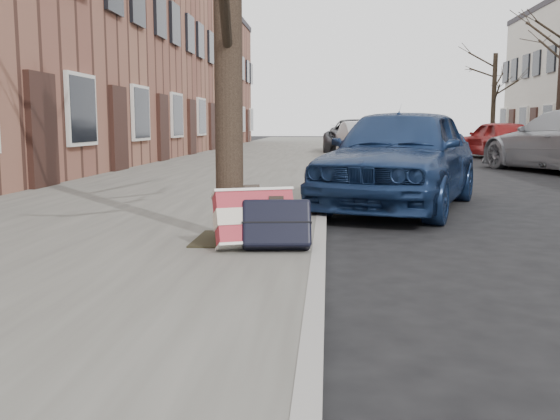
# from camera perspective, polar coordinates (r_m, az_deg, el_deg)

# --- Properties ---
(ground) EXTENTS (120.00, 120.00, 0.00)m
(ground) POSITION_cam_1_polar(r_m,az_deg,el_deg) (4.88, 18.38, -6.92)
(ground) COLOR black
(ground) RESTS_ON ground
(near_sidewalk) EXTENTS (5.00, 70.00, 0.12)m
(near_sidewalk) POSITION_cam_1_polar(r_m,az_deg,el_deg) (19.77, -2.93, 4.51)
(near_sidewalk) COLOR slate
(near_sidewalk) RESTS_ON ground
(house_near) EXTENTS (6.80, 40.00, 7.00)m
(house_near) POSITION_cam_1_polar(r_m,az_deg,el_deg) (22.35, -18.26, 13.35)
(house_near) COLOR brown
(house_near) RESTS_ON ground
(dirt_patch) EXTENTS (0.85, 0.85, 0.02)m
(dirt_patch) POSITION_cam_1_polar(r_m,az_deg,el_deg) (5.93, -3.63, -2.67)
(dirt_patch) COLOR black
(dirt_patch) RESTS_ON near_sidewalk
(suitcase_red) EXTENTS (0.78, 0.60, 0.53)m
(suitcase_red) POSITION_cam_1_polar(r_m,az_deg,el_deg) (5.47, -2.32, -0.81)
(suitcase_red) COLOR maroon
(suitcase_red) RESTS_ON near_sidewalk
(suitcase_navy) EXTENTS (0.63, 0.41, 0.46)m
(suitcase_navy) POSITION_cam_1_polar(r_m,az_deg,el_deg) (5.40, -0.32, -1.28)
(suitcase_navy) COLOR black
(suitcase_navy) RESTS_ON near_sidewalk
(car_near_front) EXTENTS (3.07, 4.71, 1.49)m
(car_near_front) POSITION_cam_1_polar(r_m,az_deg,el_deg) (9.21, 11.00, 4.82)
(car_near_front) COLOR navy
(car_near_front) RESTS_ON ground
(car_near_mid) EXTENTS (1.85, 4.02, 1.28)m
(car_near_mid) POSITION_cam_1_polar(r_m,az_deg,el_deg) (20.30, 7.80, 6.17)
(car_near_mid) COLOR #B3B7BB
(car_near_mid) RESTS_ON ground
(car_near_back) EXTENTS (2.65, 5.22, 1.41)m
(car_near_back) POSITION_cam_1_polar(r_m,az_deg,el_deg) (25.66, 6.87, 6.67)
(car_near_back) COLOR #3B3C41
(car_near_back) RESTS_ON ground
(car_far_back) EXTENTS (2.36, 4.22, 1.36)m
(car_far_back) POSITION_cam_1_polar(r_m,az_deg,el_deg) (23.50, 19.18, 6.12)
(car_far_back) COLOR maroon
(car_far_back) RESTS_ON ground
(tree_far_c) EXTENTS (0.23, 0.23, 4.64)m
(tree_far_c) POSITION_cam_1_polar(r_m,az_deg,el_deg) (34.00, 18.95, 9.51)
(tree_far_c) COLOR black
(tree_far_c) RESTS_ON far_sidewalk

